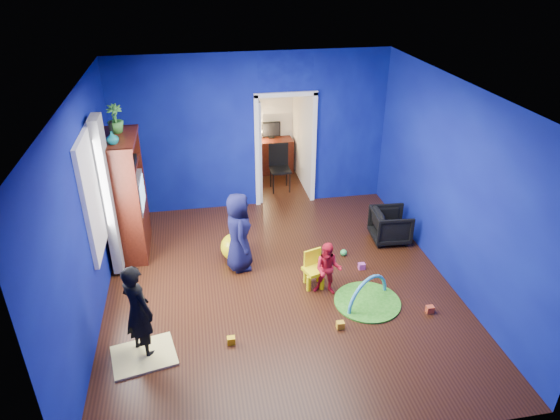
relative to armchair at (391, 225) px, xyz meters
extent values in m
cube|color=black|center=(-2.08, -0.99, -0.28)|extent=(5.00, 5.50, 0.01)
cube|color=white|center=(-2.08, -0.99, 2.62)|extent=(5.00, 5.50, 0.01)
cube|color=#090E68|center=(-2.08, 1.76, 1.17)|extent=(5.00, 0.02, 2.90)
cube|color=#090E68|center=(-2.08, -3.74, 1.17)|extent=(5.00, 0.02, 2.90)
cube|color=#090E68|center=(-4.58, -0.99, 1.17)|extent=(0.02, 5.50, 2.90)
cube|color=#090E68|center=(0.42, -0.99, 1.17)|extent=(0.02, 5.50, 2.90)
imported|color=black|center=(0.00, 0.00, 0.00)|extent=(0.66, 0.65, 0.57)
imported|color=black|center=(-3.98, -1.99, 0.35)|extent=(0.53, 0.54, 1.26)
imported|color=#0F1137|center=(-2.61, -0.37, 0.35)|extent=(0.43, 0.63, 1.27)
imported|color=red|center=(-1.44, -1.24, 0.12)|extent=(0.48, 0.43, 0.82)
imported|color=#0C6365|center=(-4.30, 0.18, 1.77)|extent=(0.22, 0.22, 0.19)
imported|color=#388731|center=(-4.30, 0.70, 1.89)|extent=(0.30, 0.30, 0.43)
cube|color=#40110A|center=(-4.30, 0.48, 0.70)|extent=(0.58, 1.14, 1.96)
cube|color=silver|center=(-4.26, 0.48, 0.74)|extent=(0.46, 0.70, 0.54)
cube|color=#F2E07A|center=(-3.98, -2.09, -0.27)|extent=(0.86, 0.74, 0.03)
sphere|color=yellow|center=(-2.66, -0.12, -0.06)|extent=(0.45, 0.45, 0.45)
cube|color=yellow|center=(-1.59, -1.04, -0.03)|extent=(0.35, 0.35, 0.50)
cylinder|color=#429221|center=(-0.93, -1.57, -0.27)|extent=(0.93, 0.93, 0.02)
torus|color=#3F8CD8|center=(-0.93, -1.57, -0.26)|extent=(0.74, 0.48, 0.83)
cube|color=white|center=(-4.57, -0.64, 1.27)|extent=(0.03, 0.95, 1.55)
cube|color=slate|center=(-4.45, -0.09, 0.97)|extent=(0.14, 0.42, 2.40)
cube|color=white|center=(-1.48, 1.76, 0.77)|extent=(1.16, 0.10, 2.10)
cube|color=#3D140A|center=(-1.48, 3.27, 0.09)|extent=(0.88, 0.44, 0.75)
cube|color=black|center=(-1.48, 3.39, 0.67)|extent=(0.40, 0.05, 0.32)
sphere|color=#FFD88C|center=(-1.76, 3.33, 0.65)|extent=(0.14, 0.14, 0.14)
cube|color=black|center=(-1.48, 2.31, 0.18)|extent=(0.40, 0.40, 0.92)
cube|color=white|center=(-1.48, 3.38, 1.74)|extent=(0.88, 0.24, 0.04)
cube|color=#DF4E25|center=(-0.16, -1.93, -0.23)|extent=(0.10, 0.08, 0.10)
sphere|color=blue|center=(-0.14, -0.11, -0.23)|extent=(0.11, 0.11, 0.11)
cube|color=yellow|center=(-2.91, -2.06, -0.23)|extent=(0.10, 0.08, 0.10)
sphere|color=green|center=(-0.91, -0.33, -0.23)|extent=(0.11, 0.11, 0.11)
cube|color=#B84597|center=(-0.75, -0.76, -0.23)|extent=(0.10, 0.08, 0.10)
cube|color=yellow|center=(-1.46, -2.02, -0.23)|extent=(0.10, 0.08, 0.10)
camera|label=1|loc=(-3.16, -6.89, 4.16)|focal=32.00mm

